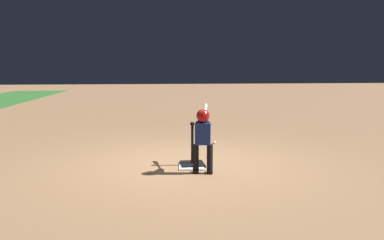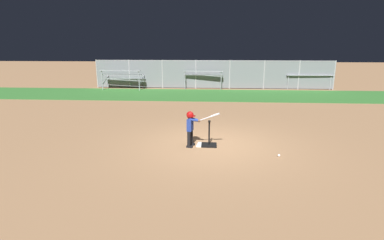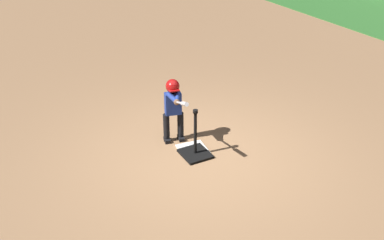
{
  "view_description": "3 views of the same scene",
  "coord_description": "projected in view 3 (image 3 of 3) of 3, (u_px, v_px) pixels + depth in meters",
  "views": [
    {
      "loc": [
        -6.7,
        0.87,
        1.69
      ],
      "look_at": [
        -0.29,
        -0.06,
        0.85
      ],
      "focal_mm": 35.0,
      "sensor_mm": 36.0,
      "label": 1
    },
    {
      "loc": [
        -0.07,
        -8.75,
        3.0
      ],
      "look_at": [
        -0.63,
        -0.18,
        0.82
      ],
      "focal_mm": 28.0,
      "sensor_mm": 36.0,
      "label": 2
    },
    {
      "loc": [
        5.09,
        -2.96,
        3.79
      ],
      "look_at": [
        -0.02,
        -0.2,
        0.69
      ],
      "focal_mm": 42.0,
      "sensor_mm": 36.0,
      "label": 3
    }
  ],
  "objects": [
    {
      "name": "batting_tee",
      "position": [
        195.0,
        149.0,
        6.98
      ],
      "size": [
        0.47,
        0.42,
        0.79
      ],
      "color": "black",
      "rests_on": "ground_plane"
    },
    {
      "name": "home_plate",
      "position": [
        193.0,
        149.0,
        7.15
      ],
      "size": [
        0.49,
        0.49,
        0.02
      ],
      "primitive_type": "cube",
      "rotation": [
        0.0,
        0.0,
        -0.12
      ],
      "color": "white",
      "rests_on": "ground_plane"
    },
    {
      "name": "batter_child",
      "position": [
        174.0,
        104.0,
        7.07
      ],
      "size": [
        0.99,
        0.41,
        1.1
      ],
      "color": "black",
      "rests_on": "ground_plane"
    },
    {
      "name": "ground_plane",
      "position": [
        204.0,
        157.0,
        6.97
      ],
      "size": [
        90.0,
        90.0,
        0.0
      ],
      "primitive_type": "plane",
      "color": "#99704C"
    }
  ]
}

